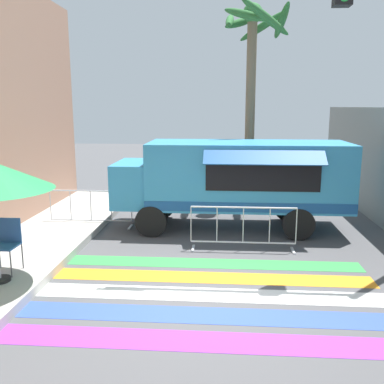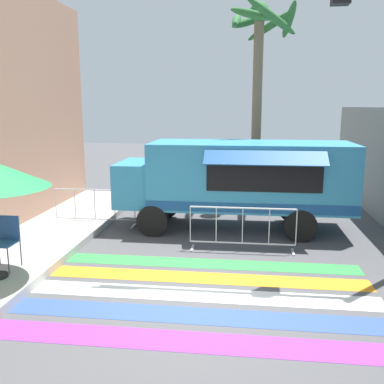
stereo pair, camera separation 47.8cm
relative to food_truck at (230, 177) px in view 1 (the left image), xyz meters
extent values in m
plane|color=#4C4C4F|center=(-0.51, -4.20, -1.40)|extent=(60.00, 60.00, 0.00)
cube|color=purple|center=(-0.51, -5.76, -1.40)|extent=(6.40, 0.56, 0.01)
cube|color=#334FB2|center=(-0.51, -5.00, -1.40)|extent=(6.40, 0.56, 0.01)
cube|color=white|center=(-0.51, -4.24, -1.40)|extent=(6.40, 0.56, 0.01)
cube|color=orange|center=(-0.51, -3.48, -1.40)|extent=(6.40, 0.56, 0.01)
cube|color=green|center=(-0.51, -2.72, -1.40)|extent=(6.40, 0.56, 0.01)
cube|color=#338CBF|center=(0.47, 0.01, 0.07)|extent=(5.18, 2.01, 1.69)
cube|color=#338CBF|center=(-2.12, 0.01, -0.20)|extent=(1.83, 1.85, 1.14)
cube|color=#1E232D|center=(-2.98, 0.01, 0.08)|extent=(0.06, 1.61, 0.43)
cube|color=black|center=(0.78, -1.01, 0.20)|extent=(2.74, 0.03, 0.76)
cube|color=#194C8C|center=(0.78, -1.22, 0.66)|extent=(2.84, 0.43, 0.31)
cube|color=#194C8C|center=(0.47, -1.00, -0.59)|extent=(5.18, 0.01, 0.24)
cylinder|color=black|center=(-1.97, -0.92, -1.00)|extent=(0.79, 0.22, 0.79)
cylinder|color=black|center=(-1.97, 0.93, -1.00)|extent=(0.79, 0.22, 0.79)
cylinder|color=black|center=(1.69, -0.92, -1.00)|extent=(0.79, 0.22, 0.79)
cylinder|color=black|center=(1.69, 0.93, -1.00)|extent=(0.79, 0.22, 0.79)
cylinder|color=black|center=(-4.11, -4.33, -1.19)|extent=(0.36, 0.36, 0.06)
cylinder|color=#4C4C51|center=(-3.98, -4.15, -0.98)|extent=(0.02, 0.02, 0.50)
cylinder|color=#4C4C51|center=(-4.44, -3.70, -0.98)|extent=(0.02, 0.02, 0.50)
cylinder|color=#4C4C51|center=(-3.98, -3.70, -0.98)|extent=(0.02, 0.02, 0.50)
cube|color=#2D5999|center=(-4.21, -3.93, -0.71)|extent=(0.48, 0.48, 0.03)
cube|color=#2D5999|center=(-4.21, -3.70, -0.46)|extent=(0.48, 0.03, 0.47)
cylinder|color=#B7BABF|center=(0.30, -1.81, -0.40)|extent=(2.38, 0.04, 0.04)
cylinder|color=#B7BABF|center=(0.30, -1.81, -1.22)|extent=(2.38, 0.04, 0.04)
cylinder|color=#B7BABF|center=(-0.89, -1.81, -0.81)|extent=(0.02, 0.02, 0.82)
cylinder|color=#B7BABF|center=(-0.30, -1.81, -0.81)|extent=(0.02, 0.02, 0.82)
cylinder|color=#B7BABF|center=(0.30, -1.81, -0.81)|extent=(0.02, 0.02, 0.82)
cylinder|color=#B7BABF|center=(0.89, -1.81, -0.81)|extent=(0.02, 0.02, 0.82)
cylinder|color=#B7BABF|center=(1.48, -1.81, -0.81)|extent=(0.02, 0.02, 0.82)
cube|color=#B7BABF|center=(-0.84, -1.81, -1.39)|extent=(0.06, 0.44, 0.03)
cube|color=#B7BABF|center=(1.43, -1.81, -1.39)|extent=(0.06, 0.44, 0.03)
cylinder|color=#B7BABF|center=(-3.74, -0.17, -0.40)|extent=(2.24, 0.04, 0.04)
cylinder|color=#B7BABF|center=(-3.74, -0.17, -1.22)|extent=(2.24, 0.04, 0.04)
cylinder|color=#B7BABF|center=(-4.86, -0.17, -0.81)|extent=(0.02, 0.02, 0.82)
cylinder|color=#B7BABF|center=(-4.30, -0.17, -0.81)|extent=(0.02, 0.02, 0.82)
cylinder|color=#B7BABF|center=(-3.74, -0.17, -0.81)|extent=(0.02, 0.02, 0.82)
cylinder|color=#B7BABF|center=(-3.18, -0.17, -0.81)|extent=(0.02, 0.02, 0.82)
cylinder|color=#B7BABF|center=(-2.62, -0.17, -0.81)|extent=(0.02, 0.02, 0.82)
cube|color=#B7BABF|center=(-4.81, -0.17, -1.39)|extent=(0.06, 0.44, 0.03)
cube|color=#B7BABF|center=(-2.67, -0.17, -1.39)|extent=(0.06, 0.44, 0.03)
cylinder|color=#7A664C|center=(0.65, 2.63, 1.52)|extent=(0.30, 0.30, 5.85)
sphere|color=#2D6B33|center=(0.65, 2.63, 4.60)|extent=(0.60, 0.60, 0.60)
ellipsoid|color=#2D6B33|center=(1.54, 2.72, 4.38)|extent=(0.41, 1.74, 0.97)
ellipsoid|color=#2D6B33|center=(1.04, 3.42, 4.36)|extent=(1.62, 0.96, 1.00)
ellipsoid|color=#2D6B33|center=(0.30, 3.13, 4.43)|extent=(1.15, 0.91, 0.60)
ellipsoid|color=#2D6B33|center=(-0.04, 2.67, 4.39)|extent=(0.33, 1.38, 0.76)
ellipsoid|color=#2D6B33|center=(0.41, 1.99, 4.43)|extent=(1.37, 0.71, 0.62)
ellipsoid|color=#2D6B33|center=(0.96, 1.80, 4.33)|extent=(1.61, 0.79, 1.13)
camera|label=1|loc=(-0.17, -11.21, 1.83)|focal=40.00mm
camera|label=2|loc=(0.30, -11.16, 1.83)|focal=40.00mm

